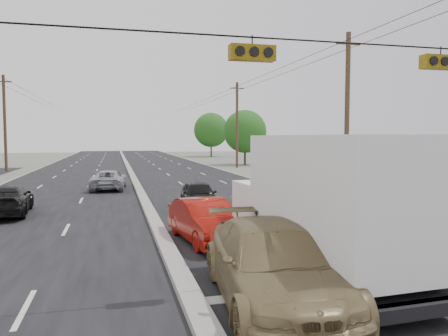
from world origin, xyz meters
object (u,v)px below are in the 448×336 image
at_px(tree_right_mid, 245,131).
at_px(box_truck, 325,206).
at_px(utility_pole_left_c, 5,122).
at_px(queue_car_b, 251,214).
at_px(tree_right_far, 211,130).
at_px(utility_pole_right_c, 237,124).
at_px(utility_pole_right_b, 347,112).
at_px(queue_car_d, 375,210).
at_px(oncoming_far, 109,180).
at_px(red_sedan, 205,221).
at_px(oncoming_near, 7,200).
at_px(queue_car_a, 199,195).
at_px(tan_sedan, 273,266).

bearing_deg(tree_right_mid, box_truck, -104.42).
xyz_separation_m(utility_pole_left_c, queue_car_b, (16.00, -33.65, -4.50)).
bearing_deg(box_truck, tree_right_far, 76.82).
distance_m(utility_pole_right_c, tree_right_far, 30.20).
bearing_deg(tree_right_mid, queue_car_b, -106.57).
bearing_deg(tree_right_mid, utility_pole_right_b, -94.76).
height_order(queue_car_d, oncoming_far, queue_car_d).
bearing_deg(queue_car_b, red_sedan, -138.65).
relative_size(box_truck, oncoming_near, 1.51).
bearing_deg(queue_car_a, queue_car_b, -75.47).
height_order(queue_car_d, oncoming_near, queue_car_d).
distance_m(tan_sedan, oncoming_far, 22.39).
bearing_deg(tree_right_mid, tan_sedan, -106.17).
relative_size(oncoming_near, oncoming_far, 1.01).
xyz_separation_m(tree_right_far, queue_car_a, (-13.52, -58.40, -4.27)).
distance_m(utility_pole_left_c, queue_car_d, 40.60).
relative_size(queue_car_b, oncoming_near, 0.77).
bearing_deg(utility_pole_left_c, oncoming_far, -60.87).
relative_size(utility_pole_left_c, queue_car_d, 1.99).
bearing_deg(oncoming_far, queue_car_a, 119.18).
height_order(utility_pole_left_c, queue_car_a, utility_pole_left_c).
bearing_deg(oncoming_far, queue_car_b, 114.44).
bearing_deg(utility_pole_right_b, oncoming_far, 157.17).
distance_m(tree_right_far, queue_car_a, 60.09).
bearing_deg(red_sedan, oncoming_near, 129.44).
bearing_deg(utility_pole_right_c, tree_right_far, 83.35).
bearing_deg(utility_pole_right_b, queue_car_b, -136.14).
distance_m(utility_pole_left_c, red_sedan, 38.12).
relative_size(utility_pole_right_b, red_sedan, 2.28).
bearing_deg(tree_right_mid, utility_pole_left_c, -169.70).
xyz_separation_m(queue_car_d, oncoming_near, (-14.64, 6.61, -0.03)).
bearing_deg(queue_car_b, oncoming_far, 114.83).
bearing_deg(utility_pole_right_c, queue_car_a, -109.44).
bearing_deg(oncoming_near, utility_pole_left_c, -81.82).
xyz_separation_m(queue_car_a, queue_car_b, (1.02, -5.25, -0.08)).
height_order(red_sedan, queue_car_b, red_sedan).
height_order(queue_car_a, oncoming_near, oncoming_near).
relative_size(tree_right_mid, queue_car_a, 1.77).
distance_m(box_truck, queue_car_d, 7.09).
xyz_separation_m(tree_right_far, oncoming_near, (-22.34, -57.99, -4.26)).
bearing_deg(oncoming_far, oncoming_near, 68.31).
height_order(utility_pole_right_c, box_truck, utility_pole_right_c).
relative_size(queue_car_d, oncoming_near, 1.05).
bearing_deg(queue_car_d, red_sedan, -176.56).
height_order(tan_sedan, red_sedan, tan_sedan).
bearing_deg(box_truck, utility_pole_left_c, 108.94).
relative_size(utility_pole_right_b, utility_pole_right_c, 1.00).
xyz_separation_m(tan_sedan, red_sedan, (-0.26, 5.79, -0.13)).
xyz_separation_m(queue_car_a, queue_car_d, (5.81, -6.19, 0.04)).
height_order(tree_right_mid, oncoming_far, tree_right_mid).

